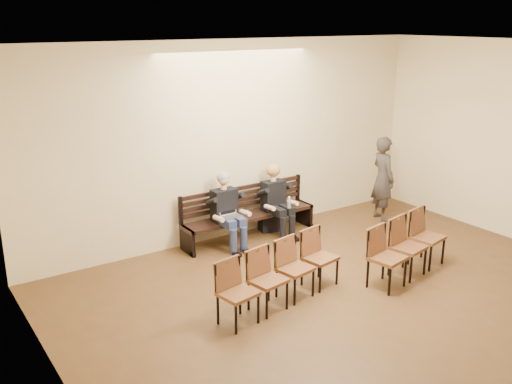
# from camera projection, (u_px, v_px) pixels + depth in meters

# --- Properties ---
(ground) EXTENTS (10.00, 10.00, 0.00)m
(ground) POSITION_uv_depth(u_px,v_px,m) (463.00, 361.00, 6.65)
(ground) COLOR brown
(ground) RESTS_ON ground
(room_walls) EXTENTS (8.02, 10.01, 3.51)m
(room_walls) POSITION_uv_depth(u_px,v_px,m) (429.00, 136.00, 6.53)
(room_walls) COLOR beige
(room_walls) RESTS_ON ground
(bench) EXTENTS (2.60, 0.90, 0.45)m
(bench) POSITION_uv_depth(u_px,v_px,m) (249.00, 226.00, 10.31)
(bench) COLOR black
(bench) RESTS_ON ground
(seated_man) EXTENTS (0.54, 0.74, 1.29)m
(seated_man) POSITION_uv_depth(u_px,v_px,m) (227.00, 211.00, 9.80)
(seated_man) COLOR black
(seated_man) RESTS_ON ground
(seated_woman) EXTENTS (0.52, 0.72, 1.21)m
(seated_woman) POSITION_uv_depth(u_px,v_px,m) (276.00, 203.00, 10.37)
(seated_woman) COLOR black
(seated_woman) RESTS_ON ground
(laptop) EXTENTS (0.34, 0.28, 0.24)m
(laptop) POSITION_uv_depth(u_px,v_px,m) (232.00, 218.00, 9.71)
(laptop) COLOR #BCBCC1
(laptop) RESTS_ON bench
(water_bottle) EXTENTS (0.08, 0.08, 0.22)m
(water_bottle) POSITION_uv_depth(u_px,v_px,m) (289.00, 209.00, 10.20)
(water_bottle) COLOR silver
(water_bottle) RESTS_ON bench
(bag) EXTENTS (0.45, 0.36, 0.29)m
(bag) POSITION_uv_depth(u_px,v_px,m) (270.00, 223.00, 10.69)
(bag) COLOR black
(bag) RESTS_ON ground
(passerby) EXTENTS (0.61, 0.78, 1.91)m
(passerby) POSITION_uv_depth(u_px,v_px,m) (383.00, 172.00, 11.08)
(passerby) COLOR #35302B
(passerby) RESTS_ON ground
(chair_row_front) EXTENTS (1.71, 0.80, 0.91)m
(chair_row_front) POSITION_uv_depth(u_px,v_px,m) (408.00, 248.00, 8.74)
(chair_row_front) COLOR brown
(chair_row_front) RESTS_ON ground
(chair_row_back) EXTENTS (2.14, 0.82, 0.86)m
(chair_row_back) POSITION_uv_depth(u_px,v_px,m) (282.00, 275.00, 7.88)
(chair_row_back) COLOR brown
(chair_row_back) RESTS_ON ground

